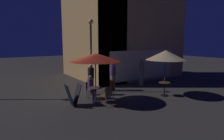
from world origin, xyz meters
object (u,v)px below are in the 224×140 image
Objects in this scene: cafe_chair_1 at (107,95)px; patron_seated_0 at (91,86)px; cafe_table_0 at (96,92)px; cafe_chair_0 at (90,88)px; patio_umbrella_0 at (95,57)px; cafe_table_1 at (164,87)px; street_lamp_near_corner at (91,44)px; patron_standing_3 at (113,76)px; patron_standing_1 at (91,79)px; patron_standing_2 at (142,72)px; patio_umbrella_1 at (166,55)px; cafe_chair_2 at (111,88)px; menu_sandwich_board at (73,95)px.

cafe_chair_1 is 0.73× the size of patron_seated_0.
cafe_table_0 is 0.78m from cafe_chair_0.
patio_umbrella_0 is 1.63m from patron_seated_0.
cafe_table_0 is at bearing 164.45° from cafe_table_1.
patron_seated_0 is (-0.65, -1.24, -2.08)m from street_lamp_near_corner.
cafe_chair_0 is at bearing -7.26° from cafe_chair_1.
cafe_table_0 is 0.43× the size of patron_standing_3.
patron_standing_1 reaches higher than cafe_table_1.
cafe_chair_0 reaches higher than cafe_table_0.
patron_standing_3 is at bearing 124.24° from cafe_table_1.
patron_standing_2 is at bearing 19.51° from cafe_table_0.
cafe_chair_1 is (-0.58, -2.70, -2.22)m from street_lamp_near_corner.
patio_umbrella_1 is at bearing -51.89° from patron_standing_2.
cafe_chair_1 is at bearing -80.73° from patio_umbrella_0.
patio_umbrella_1 is 3.40m from cafe_chair_2.
patio_umbrella_0 is at bearing 0.00° from cafe_chair_2.
cafe_chair_2 is (-2.81, 1.03, 0.09)m from cafe_table_1.
menu_sandwich_board is 1.34× the size of cafe_table_1.
menu_sandwich_board is at bearing 167.33° from patio_umbrella_1.
patron_standing_3 is at bearing 116.76° from cafe_chair_0.
cafe_chair_1 is 0.52× the size of patron_standing_1.
patio_umbrella_1 is 2.89m from patron_standing_2.
patio_umbrella_0 is (1.14, -0.06, 1.67)m from menu_sandwich_board.
menu_sandwich_board is at bearing -73.69° from patron_standing_1.
cafe_chair_0 is at bearing -45.30° from cafe_chair_2.
cafe_chair_2 is (0.72, 0.83, 0.03)m from cafe_chair_1.
cafe_chair_2 reaches higher than cafe_chair_0.
patio_umbrella_0 is 1.82m from cafe_chair_2.
patio_umbrella_1 is at bearing 31.68° from patron_standing_1.
cafe_table_1 is at bearing 71.02° from patron_seated_0.
cafe_chair_0 is at bearing 153.38° from cafe_table_1.
street_lamp_near_corner reaches higher than menu_sandwich_board.
patio_umbrella_0 is at bearing 0.52° from menu_sandwich_board.
cafe_chair_2 is (0.85, 0.01, 0.09)m from cafe_table_0.
street_lamp_near_corner is 4.17× the size of menu_sandwich_board.
patio_umbrella_0 reaches higher than cafe_chair_0.
cafe_chair_0 is (-3.58, 1.80, -1.69)m from patio_umbrella_1.
patron_seated_0 is (-3.60, 1.66, -1.52)m from patio_umbrella_1.
patron_standing_2 reaches higher than patron_standing_1.
patron_standing_2 is (3.49, -0.38, -1.87)m from street_lamp_near_corner.
street_lamp_near_corner reaches higher than cafe_chair_1.
cafe_table_0 is 1.70m from patio_umbrella_0.
patron_standing_1 is at bearing -16.55° from cafe_chair_1.
patron_standing_2 is at bearing 108.83° from patron_standing_3.
street_lamp_near_corner is 4.72m from cafe_table_1.
menu_sandwich_board is 1.55m from cafe_chair_1.
patron_standing_1 is at bearing -64.30° from patron_standing_3.
street_lamp_near_corner reaches higher than patron_seated_0.
cafe_chair_1 is at bearing 48.66° from cafe_chair_2.
patron_standing_3 reaches higher than cafe_chair_1.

